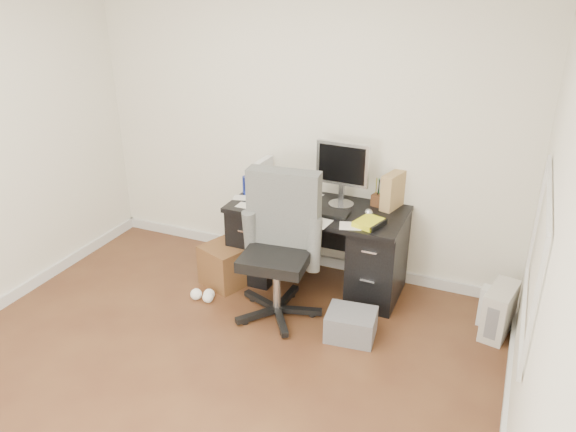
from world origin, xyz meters
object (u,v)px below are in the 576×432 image
lcd_monitor (342,174)px  office_chair (277,250)px  desk (317,244)px  wicker_basket (226,264)px  pc_tower (499,311)px  keyboard (322,212)px

lcd_monitor → office_chair: 0.87m
desk → wicker_basket: desk is taller
lcd_monitor → pc_tower: lcd_monitor is taller
office_chair → pc_tower: 1.78m
office_chair → pc_tower: bearing=8.6°
desk → lcd_monitor: lcd_monitor is taller
keyboard → office_chair: bearing=-113.5°
keyboard → wicker_basket: keyboard is taller
desk → keyboard: size_ratio=3.31×
keyboard → pc_tower: bearing=-2.1°
keyboard → wicker_basket: (-0.82, -0.20, -0.58)m
keyboard → office_chair: 0.55m
keyboard → desk: bearing=125.4°
desk → office_chair: office_chair is taller
keyboard → pc_tower: 1.59m
office_chair → lcd_monitor: bearing=60.8°
lcd_monitor → wicker_basket: lcd_monitor is taller
keyboard → pc_tower: keyboard is taller
wicker_basket → keyboard: bearing=13.7°
lcd_monitor → office_chair: lcd_monitor is taller
wicker_basket → pc_tower: bearing=4.0°
keyboard → pc_tower: (1.48, -0.04, -0.56)m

